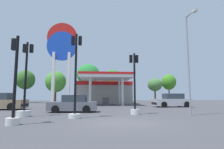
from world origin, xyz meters
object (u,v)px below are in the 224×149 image
Objects in this scene: station_pole_sign at (62,51)px; car_1 at (172,101)px; car_0 at (73,104)px; traffic_signal_1 at (14,95)px; tree_4 at (155,85)px; corner_streetlamp at (189,54)px; tree_0 at (26,80)px; traffic_signal_0 at (135,91)px; car_2 at (1,102)px; traffic_signal_3 at (25,95)px; tree_2 at (88,75)px; tree_5 at (169,82)px; tree_3 at (112,79)px; traffic_signal_2 at (75,84)px; tree_1 at (56,82)px.

car_1 is at bearing -26.35° from station_pole_sign.
traffic_signal_1 reaches higher than car_0.
tree_4 is 0.70× the size of corner_streetlamp.
traffic_signal_0 is at bearing -55.38° from tree_0.
car_2 is 7.73m from traffic_signal_3.
tree_2 is (7.51, 18.66, 4.90)m from car_2.
traffic_signal_1 reaches higher than car_2.
corner_streetlamp is at bearing -109.45° from tree_5.
tree_3 is (0.55, 23.97, 2.98)m from traffic_signal_0.
traffic_signal_2 is 1.06× the size of traffic_signal_3.
tree_4 is (16.99, 25.12, 2.21)m from traffic_signal_3.
car_2 is 20.70m from tree_2.
corner_streetlamp is (15.62, -6.60, 3.54)m from car_2.
tree_0 reaches higher than tree_5.
traffic_signal_0 is 29.60m from tree_0.
traffic_signal_0 is at bearing -24.87° from car_2.
traffic_signal_3 reaches higher than traffic_signal_0.
traffic_signal_2 reaches higher than car_2.
car_2 is at bearing 157.08° from corner_streetlamp.
car_1 is 0.68× the size of tree_3.
traffic_signal_0 is 24.16m from tree_3.
tree_4 is at bearing 2.62° from tree_3.
car_2 is 19.70m from tree_0.
traffic_signal_2 reaches higher than car_0.
car_1 is (14.49, -7.18, -7.56)m from station_pole_sign.
traffic_signal_1 is at bearing -106.97° from car_0.
station_pole_sign is 1.65× the size of tree_2.
corner_streetlamp is (8.10, -25.26, -1.36)m from tree_2.
tree_4 is at bearing 0.87° from tree_1.
station_pole_sign is 9.99m from tree_1.
tree_3 is (4.94, -0.21, -0.97)m from tree_2.
tree_5 is (17.23, 27.45, 2.28)m from traffic_signal_2.
tree_4 is at bearing 41.28° from car_2.
tree_5 is (6.87, 17.45, 3.59)m from car_1.
tree_3 is at bearing -2.38° from tree_2.
car_2 is at bearing 137.01° from traffic_signal_2.
car_0 is 12.44m from car_1.
corner_streetlamp is (11.12, -0.35, 2.87)m from traffic_signal_3.
tree_2 is 5.04m from tree_3.
car_2 is at bearing -171.57° from car_1.
tree_1 is 24.05m from tree_5.
corner_streetlamp reaches higher than tree_3.
tree_2 reaches higher than car_0.
traffic_signal_0 is (-6.30, -8.22, 0.96)m from car_1.
car_0 is 0.89× the size of car_1.
tree_1 is at bearing 97.86° from traffic_signal_3.
station_pole_sign reaches higher than traffic_signal_3.
tree_5 is (24.00, 1.59, 0.20)m from tree_1.
tree_3 reaches higher than tree_1.
station_pole_sign is 2.02× the size of tree_0.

